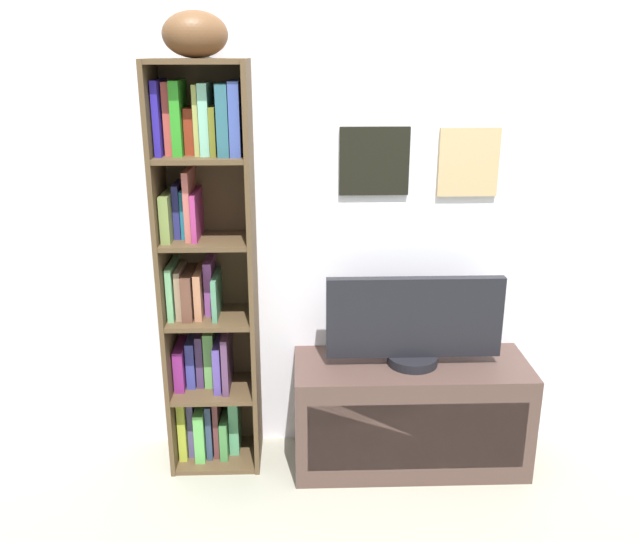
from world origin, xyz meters
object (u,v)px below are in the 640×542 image
Objects in this scene: tv_stand at (410,413)px; television at (414,322)px; bookshelf at (205,277)px; football at (195,34)px.

television is at bearing 90.00° from tv_stand.
bookshelf is at bearing 174.58° from television.
football is 0.33× the size of television.
television is (-0.00, 0.00, 0.44)m from tv_stand.
television is (0.88, -0.05, -1.17)m from football.
football is at bearing 176.35° from tv_stand.
football reaches higher than television.
bookshelf is 7.06× the size of football.
television is at bearing -3.57° from football.
bookshelf reaches higher than television.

